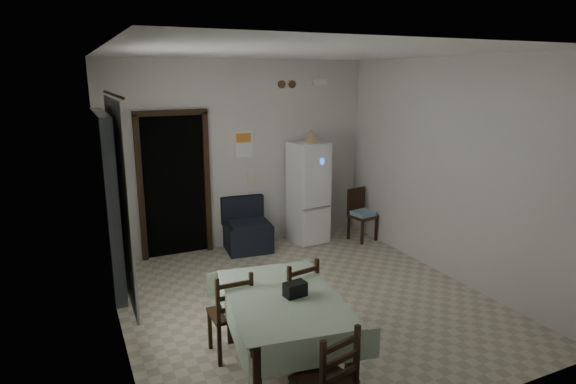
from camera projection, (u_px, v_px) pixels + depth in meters
The scene contains 25 objects.
ground at pixel (305, 301), 5.83m from camera, with size 4.50×4.50×0.00m, color #B7AF96.
ceiling at pixel (308, 52), 5.14m from camera, with size 4.20×4.50×0.02m, color white, non-canonical shape.
wall_back at pixel (241, 155), 7.46m from camera, with size 4.20×0.02×2.90m, color silver, non-canonical shape.
wall_front at pixel (447, 247), 3.50m from camera, with size 4.20×0.02×2.90m, color silver, non-canonical shape.
wall_left at pixel (112, 205), 4.62m from camera, with size 0.02×4.50×2.90m, color silver, non-canonical shape.
wall_right at pixel (448, 170), 6.34m from camera, with size 0.02×4.50×2.90m, color silver, non-canonical shape.
doorway at pixel (171, 183), 7.30m from camera, with size 1.06×0.52×2.22m.
window_recess at pixel (108, 200), 4.40m from camera, with size 0.10×1.20×1.60m, color silver.
curtain at pixel (120, 199), 4.45m from camera, with size 0.02×1.45×1.85m, color silver.
curtain_rod at pixel (112, 94), 4.22m from camera, with size 0.02×0.02×1.60m, color black.
calendar at pixel (244, 144), 7.43m from camera, with size 0.28×0.02×0.40m, color white.
calendar_image at pixel (244, 138), 7.40m from camera, with size 0.24×0.01×0.14m, color orange.
light_switch at pixel (250, 177), 7.60m from camera, with size 0.08×0.02×0.12m, color beige.
vent_left at pixel (282, 84), 7.48m from camera, with size 0.12×0.12×0.03m, color brown.
vent_right at pixel (292, 84), 7.56m from camera, with size 0.12×0.12×0.03m, color brown.
emergency_light at pixel (319, 82), 7.72m from camera, with size 0.25×0.07×0.09m, color white.
fridge at pixel (308, 193), 7.75m from camera, with size 0.53×0.53×1.63m, color white, non-canonical shape.
tan_cone at pixel (311, 136), 7.57m from camera, with size 0.24×0.24×0.20m, color tan.
navy_seat at pixel (248, 225), 7.42m from camera, with size 0.67×0.65×0.81m, color black, non-canonical shape.
corner_chair at pixel (363, 215), 7.88m from camera, with size 0.37×0.37×0.85m, color black, non-canonical shape.
dining_table at pixel (283, 335), 4.35m from camera, with size 0.96×1.46×0.76m, color #A7BDA1, non-canonical shape.
black_bag at pixel (295, 289), 4.25m from camera, with size 0.20×0.12×0.13m, color black.
dining_chair_far_left at pixel (230, 312), 4.63m from camera, with size 0.38×0.38×0.89m, color black, non-canonical shape.
dining_chair_far_right at pixel (293, 299), 4.88m from camera, with size 0.39×0.39×0.90m, color black, non-canonical shape.
dining_chair_near_head at pixel (324, 379), 3.60m from camera, with size 0.39×0.39×0.91m, color black, non-canonical shape.
Camera 1 is at (-2.45, -4.76, 2.67)m, focal length 30.00 mm.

